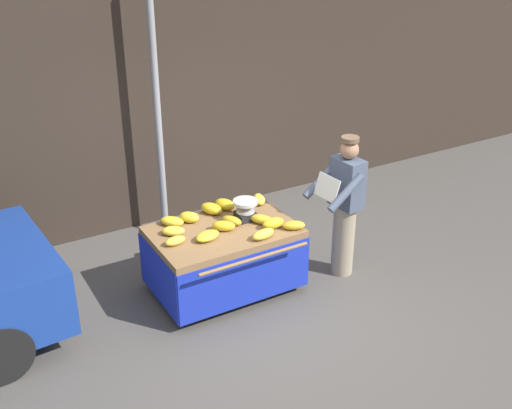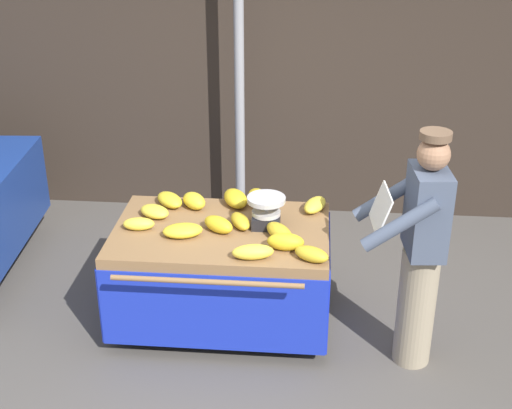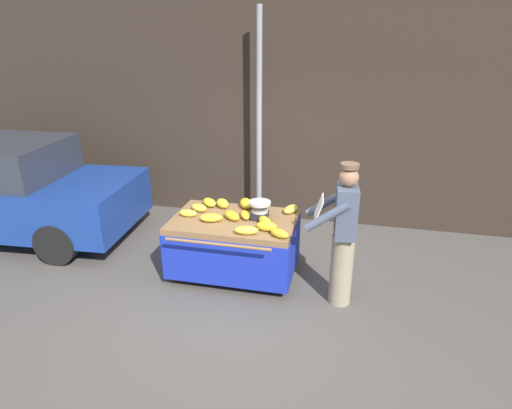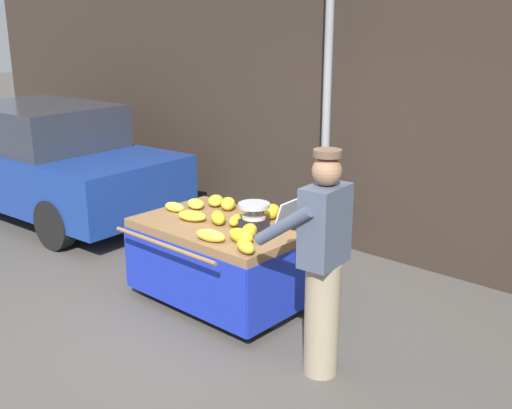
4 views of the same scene
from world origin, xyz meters
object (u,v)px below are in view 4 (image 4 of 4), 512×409
(banana_bunch_7, at_px, (216,201))
(parked_car, at_px, (48,161))
(banana_bunch_12, at_px, (306,224))
(banana_bunch_13, at_px, (228,204))
(banana_bunch_6, at_px, (196,204))
(banana_bunch_4, at_px, (241,236))
(street_pole, at_px, (327,107))
(banana_bunch_9, at_px, (249,231))
(banana_bunch_0, at_px, (211,235))
(banana_cart, at_px, (222,245))
(banana_bunch_10, at_px, (256,208))
(weighing_scale, at_px, (254,216))
(banana_bunch_8, at_px, (218,218))
(vendor_person, at_px, (322,264))
(banana_bunch_1, at_px, (192,216))
(banana_bunch_3, at_px, (174,207))
(banana_bunch_5, at_px, (246,246))
(banana_bunch_2, at_px, (237,220))
(banana_bunch_11, at_px, (272,211))

(banana_bunch_7, bearing_deg, parked_car, 179.36)
(banana_bunch_12, bearing_deg, banana_bunch_13, -177.81)
(banana_bunch_6, bearing_deg, banana_bunch_4, -22.42)
(banana_bunch_4, bearing_deg, street_pole, 105.36)
(banana_bunch_7, relative_size, banana_bunch_9, 0.96)
(street_pole, xyz_separation_m, banana_bunch_7, (-0.41, -1.28, -0.85))
(parked_car, bearing_deg, banana_bunch_0, -11.23)
(street_pole, distance_m, banana_bunch_7, 1.59)
(banana_bunch_4, bearing_deg, banana_cart, 151.67)
(parked_car, bearing_deg, banana_bunch_7, -0.64)
(banana_bunch_10, distance_m, parked_car, 3.83)
(weighing_scale, relative_size, banana_bunch_8, 1.11)
(banana_bunch_8, height_order, vendor_person, vendor_person)
(vendor_person, bearing_deg, parked_car, 171.64)
(banana_bunch_1, distance_m, banana_bunch_3, 0.34)
(banana_cart, distance_m, parked_car, 3.79)
(street_pole, bearing_deg, banana_bunch_12, -60.63)
(banana_cart, height_order, banana_bunch_5, banana_bunch_5)
(banana_bunch_2, bearing_deg, banana_cart, -160.28)
(banana_bunch_9, xyz_separation_m, banana_bunch_10, (-0.37, 0.51, 0.01))
(vendor_person, bearing_deg, banana_bunch_3, 171.29)
(banana_bunch_0, xyz_separation_m, parked_car, (-4.04, 0.80, -0.09))
(vendor_person, bearing_deg, banana_bunch_8, 166.93)
(street_pole, distance_m, banana_bunch_5, 2.32)
(weighing_scale, height_order, banana_bunch_7, weighing_scale)
(banana_bunch_10, height_order, banana_bunch_13, same)
(banana_bunch_5, bearing_deg, banana_bunch_13, 141.33)
(banana_bunch_1, xyz_separation_m, banana_bunch_10, (0.32, 0.54, 0.01))
(banana_cart, height_order, banana_bunch_0, banana_bunch_0)
(street_pole, relative_size, vendor_person, 1.97)
(banana_bunch_6, xyz_separation_m, banana_bunch_13, (0.27, 0.18, 0.02))
(banana_bunch_0, bearing_deg, parked_car, 168.77)
(banana_bunch_3, height_order, banana_bunch_10, banana_bunch_10)
(banana_bunch_13, bearing_deg, parked_car, 179.01)
(weighing_scale, height_order, banana_bunch_1, weighing_scale)
(weighing_scale, relative_size, banana_bunch_7, 1.03)
(banana_cart, distance_m, banana_bunch_0, 0.56)
(banana_bunch_10, bearing_deg, banana_bunch_8, -99.38)
(banana_bunch_11, xyz_separation_m, banana_bunch_13, (-0.49, -0.08, -0.00))
(banana_bunch_7, distance_m, banana_bunch_8, 0.59)
(banana_bunch_10, bearing_deg, banana_bunch_6, -156.82)
(banana_cart, xyz_separation_m, banana_bunch_2, (0.14, 0.05, 0.27))
(banana_bunch_11, bearing_deg, banana_bunch_4, -70.38)
(banana_bunch_7, height_order, parked_car, parked_car)
(banana_cart, height_order, banana_bunch_13, banana_bunch_13)
(banana_bunch_1, height_order, banana_bunch_8, banana_bunch_8)
(banana_bunch_1, distance_m, banana_bunch_5, 0.96)
(weighing_scale, bearing_deg, vendor_person, -22.54)
(banana_cart, xyz_separation_m, weighing_scale, (0.32, 0.08, 0.34))
(banana_bunch_4, xyz_separation_m, banana_bunch_7, (-0.93, 0.62, -0.01))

